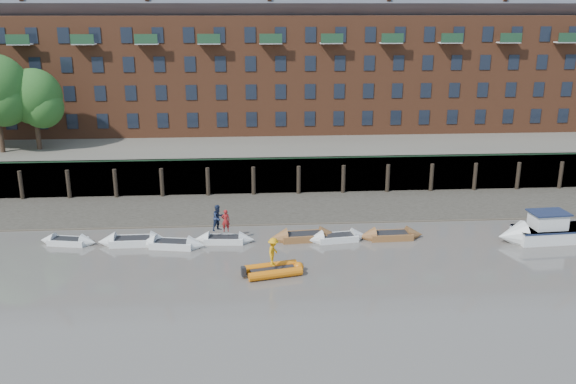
{
  "coord_description": "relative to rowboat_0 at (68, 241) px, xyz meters",
  "views": [
    {
      "loc": [
        -2.49,
        -29.99,
        15.95
      ],
      "look_at": [
        0.39,
        12.0,
        3.2
      ],
      "focal_mm": 38.0,
      "sensor_mm": 36.0,
      "label": 1
    }
  ],
  "objects": [
    {
      "name": "rowboat_1",
      "position": [
        4.61,
        -0.37,
        0.04
      ],
      "size": [
        4.93,
        1.5,
        1.42
      ],
      "rotation": [
        0.0,
        0.0,
        0.01
      ],
      "color": "silver",
      "rests_on": "ground"
    },
    {
      "name": "rowboat_6",
      "position": [
        22.94,
        -0.5,
        0.03
      ],
      "size": [
        4.72,
        1.51,
        1.36
      ],
      "rotation": [
        0.0,
        0.0,
        0.03
      ],
      "color": "brown",
      "rests_on": "ground"
    },
    {
      "name": "ground",
      "position": [
        15.22,
        -10.96,
        -0.21
      ],
      "size": [
        220.0,
        220.0,
        0.0
      ],
      "primitive_type": "plane",
      "color": "#5D5751",
      "rests_on": "ground"
    },
    {
      "name": "person_rower_b",
      "position": [
        10.58,
        -0.2,
        1.57
      ],
      "size": [
        1.16,
        1.14,
        1.88
      ],
      "primitive_type": "imported",
      "rotation": [
        0.0,
        0.0,
        0.72
      ],
      "color": "#19233F",
      "rests_on": "rowboat_3"
    },
    {
      "name": "foreshore",
      "position": [
        15.22,
        7.04,
        -0.21
      ],
      "size": [
        110.0,
        8.0,
        0.5
      ],
      "primitive_type": "cube",
      "color": "#3D382F",
      "rests_on": "ground"
    },
    {
      "name": "river_wall",
      "position": [
        15.22,
        11.42,
        1.39
      ],
      "size": [
        110.0,
        1.23,
        3.3
      ],
      "color": "#2D2A26",
      "rests_on": "ground"
    },
    {
      "name": "rowboat_4",
      "position": [
        16.65,
        -0.33,
        0.04
      ],
      "size": [
        5.01,
        1.86,
        1.42
      ],
      "rotation": [
        0.0,
        0.0,
        0.09
      ],
      "color": "brown",
      "rests_on": "ground"
    },
    {
      "name": "person_rower_a",
      "position": [
        11.11,
        -0.46,
        1.44
      ],
      "size": [
        0.63,
        0.45,
        1.62
      ],
      "primitive_type": "imported",
      "rotation": [
        0.0,
        0.0,
        3.25
      ],
      "color": "maroon",
      "rests_on": "rowboat_3"
    },
    {
      "name": "mud_band",
      "position": [
        15.22,
        3.64,
        -0.21
      ],
      "size": [
        110.0,
        1.6,
        0.1
      ],
      "primitive_type": "cube",
      "color": "#4C4336",
      "rests_on": "ground"
    },
    {
      "name": "motor_launch",
      "position": [
        33.22,
        -1.69,
        0.5
      ],
      "size": [
        6.85,
        2.66,
        2.77
      ],
      "rotation": [
        0.0,
        0.0,
        3.21
      ],
      "color": "silver",
      "rests_on": "ground"
    },
    {
      "name": "rib_tender",
      "position": [
        14.33,
        -6.04,
        0.07
      ],
      "size": [
        3.8,
        2.47,
        0.64
      ],
      "rotation": [
        0.0,
        0.0,
        0.23
      ],
      "color": "#D5680B",
      "rests_on": "ground"
    },
    {
      "name": "rowboat_0",
      "position": [
        0.0,
        0.0,
        0.0
      ],
      "size": [
        4.22,
        1.93,
        1.18
      ],
      "rotation": [
        0.0,
        0.0,
        -0.19
      ],
      "color": "silver",
      "rests_on": "ground"
    },
    {
      "name": "rowboat_3",
      "position": [
        10.97,
        -0.43,
        0.01
      ],
      "size": [
        4.37,
        1.6,
        1.24
      ],
      "rotation": [
        0.0,
        0.0,
        -0.08
      ],
      "color": "silver",
      "rests_on": "ground"
    },
    {
      "name": "apartment_terrace",
      "position": [
        15.22,
        26.03,
        12.62
      ],
      "size": [
        80.6,
        15.56,
        20.98
      ],
      "color": "brown",
      "rests_on": "bank_terrace"
    },
    {
      "name": "person_rib_crew",
      "position": [
        14.21,
        -6.03,
        1.29
      ],
      "size": [
        1.02,
        1.32,
        1.8
      ],
      "primitive_type": "imported",
      "rotation": [
        0.0,
        0.0,
        1.23
      ],
      "color": "orange",
      "rests_on": "rib_tender"
    },
    {
      "name": "bank_terrace",
      "position": [
        15.22,
        25.04,
        1.39
      ],
      "size": [
        110.0,
        28.0,
        3.2
      ],
      "primitive_type": "cube",
      "color": "#5E594D",
      "rests_on": "ground"
    },
    {
      "name": "rowboat_2",
      "position": [
        7.4,
        -1.11,
        0.03
      ],
      "size": [
        4.77,
        2.11,
        1.34
      ],
      "rotation": [
        0.0,
        0.0,
        -0.17
      ],
      "color": "silver",
      "rests_on": "ground"
    },
    {
      "name": "rowboat_5",
      "position": [
        19.03,
        -0.64,
        0.02
      ],
      "size": [
        4.56,
        1.88,
        1.28
      ],
      "rotation": [
        0.0,
        0.0,
        0.14
      ],
      "color": "silver",
      "rests_on": "ground"
    }
  ]
}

